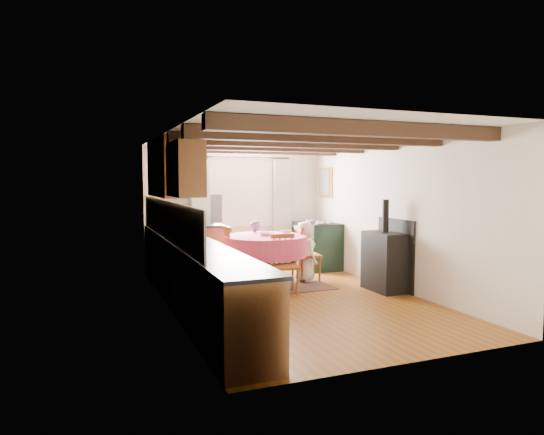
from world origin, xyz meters
name	(u,v)px	position (x,y,z in m)	size (l,w,h in m)	color
floor	(292,298)	(0.00, 0.00, 0.00)	(3.60, 5.50, 0.00)	brown
ceiling	(292,136)	(0.00, 0.00, 2.40)	(3.60, 5.50, 0.00)	white
wall_back	(236,208)	(0.00, 2.75, 1.20)	(3.60, 0.00, 2.40)	silver
wall_front	(410,240)	(0.00, -2.75, 1.20)	(3.60, 0.00, 2.40)	silver
wall_left	(169,222)	(-1.80, 0.00, 1.20)	(0.00, 5.50, 2.40)	silver
wall_right	(394,215)	(1.80, 0.00, 1.20)	(0.00, 5.50, 2.40)	silver
beam_a	(368,129)	(0.00, -2.00, 2.31)	(3.60, 0.16, 0.16)	#382619
beam_b	(324,137)	(0.00, -1.00, 2.31)	(3.60, 0.16, 0.16)	#382619
beam_c	(292,142)	(0.00, 0.00, 2.31)	(3.60, 0.16, 0.16)	#382619
beam_d	(268,146)	(0.00, 1.00, 2.31)	(3.60, 0.16, 0.16)	#382619
beam_e	(248,150)	(0.00, 2.00, 2.31)	(3.60, 0.16, 0.16)	#382619
splash_left	(167,220)	(-1.78, 0.30, 1.20)	(0.02, 4.50, 0.55)	beige
splash_back	(187,209)	(-1.00, 2.73, 1.20)	(1.40, 0.02, 0.55)	beige
base_cabinet_left	(192,277)	(-1.50, 0.00, 0.44)	(0.60, 5.30, 0.88)	brown
base_cabinet_back	(188,250)	(-1.05, 2.45, 0.44)	(1.30, 0.60, 0.88)	brown
worktop_left	(193,243)	(-1.48, 0.00, 0.90)	(0.64, 5.30, 0.04)	black
worktop_back	(187,226)	(-1.05, 2.43, 0.90)	(1.30, 0.64, 0.04)	black
wall_cabinet_glass	(166,168)	(-1.63, 1.20, 1.95)	(0.34, 1.80, 0.90)	brown
wall_cabinet_solid	(185,169)	(-1.63, -0.30, 1.90)	(0.34, 0.90, 0.70)	brown
window_frame	(241,188)	(0.10, 2.73, 1.60)	(1.34, 0.03, 1.54)	white
window_pane	(241,188)	(0.10, 2.74, 1.60)	(1.20, 0.01, 1.40)	white
curtain_left	(200,214)	(-0.75, 2.65, 1.10)	(0.35, 0.10, 2.10)	#ACACAC
curtain_right	(282,212)	(0.95, 2.65, 1.10)	(0.35, 0.10, 2.10)	#ACACAC
curtain_rod	(242,157)	(0.10, 2.65, 2.20)	(0.03, 0.03, 2.00)	black
wall_picture	(326,183)	(1.77, 2.30, 1.70)	(0.04, 0.50, 0.60)	gold
wall_plate	(285,183)	(1.05, 2.72, 1.70)	(0.30, 0.30, 0.02)	silver
rug	(266,284)	(-0.03, 1.01, 0.01)	(1.97, 1.53, 0.01)	brown
dining_table	(266,260)	(-0.03, 1.01, 0.41)	(1.37, 1.37, 0.83)	#E73662
chair_near	(285,264)	(0.01, 0.29, 0.46)	(0.39, 0.41, 0.92)	#974D1E
chair_left	(217,257)	(-0.86, 1.08, 0.51)	(0.43, 0.45, 1.01)	#974D1E
chair_right	(308,253)	(0.77, 1.04, 0.48)	(0.41, 0.43, 0.97)	#974D1E
aga_range	(317,245)	(1.47, 2.06, 0.47)	(0.65, 1.01, 0.93)	black
cast_iron_stove	(385,245)	(1.58, -0.08, 0.73)	(0.44, 0.73, 1.45)	black
child_far	(254,249)	(-0.02, 1.60, 0.52)	(0.38, 0.25, 1.04)	#51526A
child_right	(305,251)	(0.70, 1.01, 0.52)	(0.51, 0.33, 1.05)	white
bowl_a	(266,234)	(-0.03, 1.01, 0.86)	(0.24, 0.24, 0.06)	silver
bowl_b	(286,232)	(0.42, 1.19, 0.86)	(0.19, 0.19, 0.06)	silver
cup	(272,235)	(-0.05, 0.69, 0.87)	(0.09, 0.09, 0.09)	silver
canister_tall	(178,220)	(-1.23, 2.38, 1.03)	(0.13, 0.13, 0.22)	#262628
canister_wide	(186,220)	(-1.07, 2.49, 1.02)	(0.17, 0.17, 0.19)	#262628
canister_slim	(198,218)	(-0.87, 2.32, 1.06)	(0.10, 0.10, 0.27)	#262628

